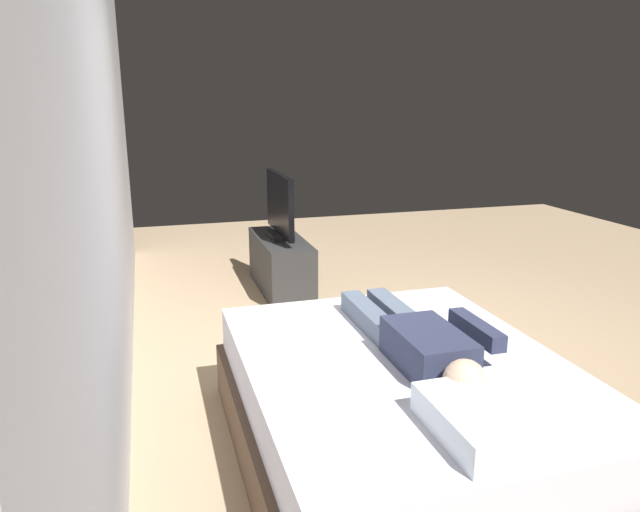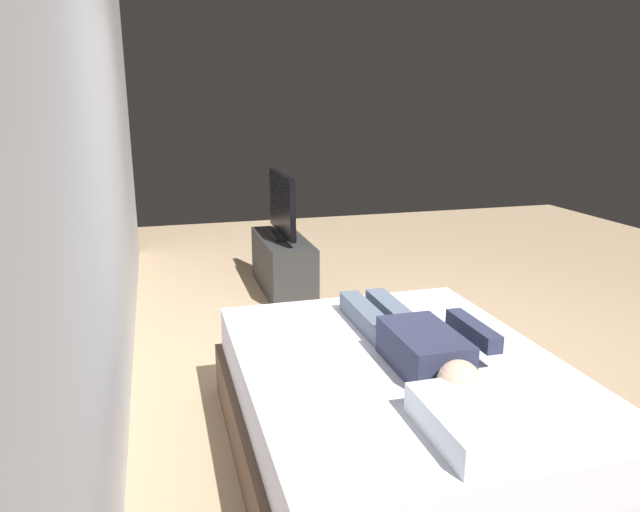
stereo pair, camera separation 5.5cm
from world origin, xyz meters
name	(u,v)px [view 2 (the right image)]	position (x,y,z in m)	size (l,w,h in m)	color
ground_plane	(383,362)	(0.00, 0.00, 0.00)	(10.00, 10.00, 0.00)	tan
back_wall	(105,156)	(0.40, 1.69, 1.40)	(6.40, 0.10, 2.80)	silver
bed	(398,413)	(-1.07, 0.35, 0.26)	(1.98, 1.55, 0.54)	brown
pillow	(474,421)	(-1.74, 0.35, 0.60)	(0.48, 0.34, 0.12)	white
person	(415,340)	(-1.04, 0.27, 0.62)	(1.26, 0.46, 0.18)	#2D334C
remote	(473,334)	(-0.89, -0.14, 0.55)	(0.15, 0.04, 0.02)	black
tv_stand	(283,264)	(1.73, 0.31, 0.25)	(1.10, 0.40, 0.50)	#2D2D2D
tv	(282,207)	(1.73, 0.31, 0.78)	(0.88, 0.20, 0.59)	black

